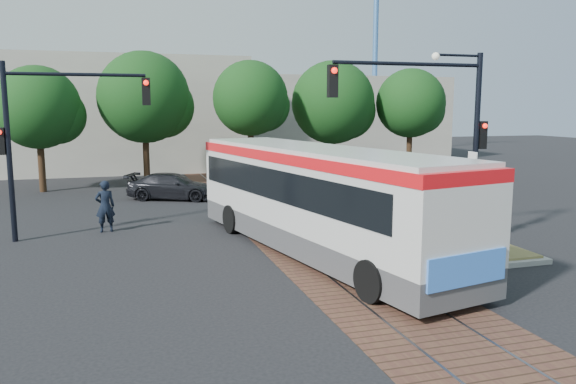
# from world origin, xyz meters

# --- Properties ---
(ground) EXTENTS (120.00, 120.00, 0.00)m
(ground) POSITION_xyz_m (0.00, 0.00, 0.00)
(ground) COLOR black
(ground) RESTS_ON ground
(trackbed) EXTENTS (3.60, 40.00, 0.02)m
(trackbed) POSITION_xyz_m (0.00, 4.00, 0.01)
(trackbed) COLOR brown
(trackbed) RESTS_ON ground
(tree_row) EXTENTS (26.40, 5.60, 7.67)m
(tree_row) POSITION_xyz_m (1.21, 16.42, 4.85)
(tree_row) COLOR #382314
(tree_row) RESTS_ON ground
(warehouses) EXTENTS (40.00, 13.00, 8.00)m
(warehouses) POSITION_xyz_m (-0.53, 28.75, 3.81)
(warehouses) COLOR #ADA899
(warehouses) RESTS_ON ground
(crane) EXTENTS (8.00, 0.50, 18.00)m
(crane) POSITION_xyz_m (18.00, 34.00, 10.88)
(crane) COLOR #3F72B2
(crane) RESTS_ON ground
(city_bus) EXTENTS (5.06, 12.60, 3.30)m
(city_bus) POSITION_xyz_m (-0.24, -0.39, 1.84)
(city_bus) COLOR #444446
(city_bus) RESTS_ON ground
(traffic_island) EXTENTS (2.20, 5.20, 1.13)m
(traffic_island) POSITION_xyz_m (4.82, -0.90, 0.33)
(traffic_island) COLOR gray
(traffic_island) RESTS_ON ground
(signal_pole_main) EXTENTS (5.49, 0.46, 6.00)m
(signal_pole_main) POSITION_xyz_m (3.86, -0.81, 4.16)
(signal_pole_main) COLOR black
(signal_pole_main) RESTS_ON ground
(signal_pole_left) EXTENTS (4.99, 0.34, 6.00)m
(signal_pole_left) POSITION_xyz_m (-8.37, 4.00, 3.86)
(signal_pole_left) COLOR black
(signal_pole_left) RESTS_ON ground
(officer) EXTENTS (0.76, 0.56, 1.90)m
(officer) POSITION_xyz_m (-6.57, 4.66, 0.95)
(officer) COLOR black
(officer) RESTS_ON ground
(parked_car) EXTENTS (4.79, 3.41, 1.29)m
(parked_car) POSITION_xyz_m (-3.53, 11.44, 0.64)
(parked_car) COLOR black
(parked_car) RESTS_ON ground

